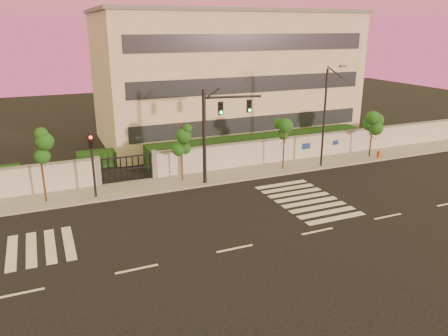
# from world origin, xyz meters

# --- Properties ---
(ground) EXTENTS (120.00, 120.00, 0.00)m
(ground) POSITION_xyz_m (0.00, 0.00, 0.00)
(ground) COLOR black
(ground) RESTS_ON ground
(sidewalk) EXTENTS (60.00, 3.00, 0.15)m
(sidewalk) POSITION_xyz_m (0.00, 10.50, 0.07)
(sidewalk) COLOR gray
(sidewalk) RESTS_ON ground
(perimeter_wall) EXTENTS (60.00, 0.36, 2.20)m
(perimeter_wall) POSITION_xyz_m (0.10, 12.00, 1.07)
(perimeter_wall) COLOR silver
(perimeter_wall) RESTS_ON ground
(hedge_row) EXTENTS (41.00, 4.25, 1.80)m
(hedge_row) POSITION_xyz_m (1.17, 14.74, 0.82)
(hedge_row) COLOR black
(hedge_row) RESTS_ON ground
(institutional_building) EXTENTS (24.40, 12.40, 12.25)m
(institutional_building) POSITION_xyz_m (9.00, 21.99, 6.16)
(institutional_building) COLOR beige
(institutional_building) RESTS_ON ground
(road_markings) EXTENTS (57.00, 7.62, 0.02)m
(road_markings) POSITION_xyz_m (-1.58, 3.76, 0.01)
(road_markings) COLOR silver
(road_markings) RESTS_ON ground
(street_tree_c) EXTENTS (1.59, 1.27, 4.89)m
(street_tree_c) POSITION_xyz_m (-8.53, 10.22, 3.60)
(street_tree_c) COLOR #382314
(street_tree_c) RESTS_ON ground
(street_tree_d) EXTENTS (1.31, 1.04, 4.40)m
(street_tree_d) POSITION_xyz_m (0.70, 10.59, 3.23)
(street_tree_d) COLOR #382314
(street_tree_d) RESTS_ON ground
(street_tree_e) EXTENTS (1.38, 1.10, 3.98)m
(street_tree_e) POSITION_xyz_m (8.79, 10.13, 2.93)
(street_tree_e) COLOR #382314
(street_tree_e) RESTS_ON ground
(street_tree_f) EXTENTS (1.58, 1.26, 4.05)m
(street_tree_f) POSITION_xyz_m (17.44, 10.24, 2.99)
(street_tree_f) COLOR #382314
(street_tree_f) RESTS_ON ground
(traffic_signal_main) EXTENTS (4.27, 1.01, 6.79)m
(traffic_signal_main) POSITION_xyz_m (2.84, 9.46, 4.29)
(traffic_signal_main) COLOR black
(traffic_signal_main) RESTS_ON ground
(traffic_signal_secondary) EXTENTS (0.35, 0.34, 4.48)m
(traffic_signal_secondary) POSITION_xyz_m (-5.53, 9.75, 2.84)
(traffic_signal_secondary) COLOR black
(traffic_signal_secondary) RESTS_ON ground
(streetlight_east) EXTENTS (0.49, 1.96, 8.14)m
(streetlight_east) POSITION_xyz_m (11.94, 9.37, 4.40)
(streetlight_east) COLOR black
(streetlight_east) RESTS_ON ground
(fire_hydrant) EXTENTS (0.30, 0.29, 0.77)m
(fire_hydrant) POSITION_xyz_m (17.77, 9.55, 0.39)
(fire_hydrant) COLOR red
(fire_hydrant) RESTS_ON ground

